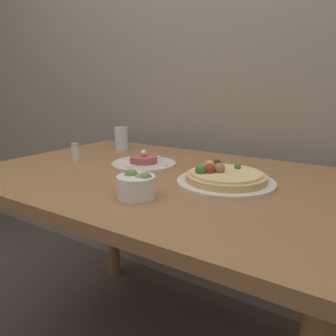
{
  "coord_description": "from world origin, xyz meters",
  "views": [
    {
      "loc": [
        0.61,
        -0.46,
        1.08
      ],
      "look_at": [
        0.06,
        0.38,
        0.82
      ],
      "focal_mm": 35.0,
      "sensor_mm": 36.0,
      "label": 1
    }
  ],
  "objects": [
    {
      "name": "dining_table",
      "position": [
        0.0,
        0.43,
        0.68
      ],
      "size": [
        1.27,
        0.86,
        0.78
      ],
      "color": "olive",
      "rests_on": "ground_plane"
    },
    {
      "name": "salt_shaker",
      "position": [
        -0.39,
        0.41,
        0.81
      ],
      "size": [
        0.03,
        0.03,
        0.07
      ],
      "color": "silver",
      "rests_on": "dining_table"
    },
    {
      "name": "small_bowl",
      "position": [
        0.08,
        0.2,
        0.81
      ],
      "size": [
        0.11,
        0.11,
        0.08
      ],
      "color": "white",
      "rests_on": "dining_table"
    },
    {
      "name": "tartare_plate",
      "position": [
        -0.12,
        0.5,
        0.79
      ],
      "size": [
        0.24,
        0.24,
        0.06
      ],
      "color": "silver",
      "rests_on": "dining_table"
    },
    {
      "name": "pizza_plate",
      "position": [
        0.23,
        0.45,
        0.8
      ],
      "size": [
        0.3,
        0.3,
        0.07
      ],
      "color": "silver",
      "rests_on": "dining_table"
    },
    {
      "name": "drinking_glass",
      "position": [
        -0.39,
        0.68,
        0.83
      ],
      "size": [
        0.06,
        0.06,
        0.11
      ],
      "color": "silver",
      "rests_on": "dining_table"
    },
    {
      "name": "back_wall",
      "position": [
        0.0,
        0.98,
        1.3
      ],
      "size": [
        8.0,
        0.05,
        2.6
      ],
      "color": "gray",
      "rests_on": "ground_plane"
    }
  ]
}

